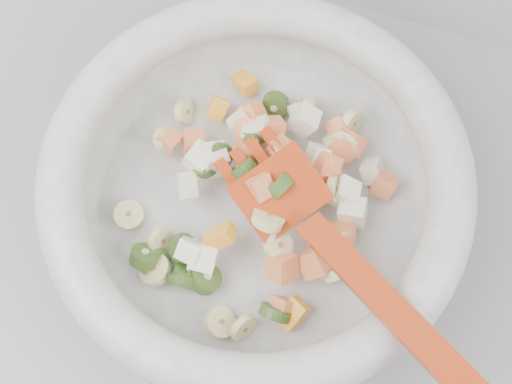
% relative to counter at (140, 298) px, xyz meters
% --- Properties ---
extents(counter, '(2.00, 0.60, 0.90)m').
position_rel_counter_xyz_m(counter, '(0.00, 0.00, 0.00)').
color(counter, gray).
rests_on(counter, ground).
extents(mixing_bowl, '(0.42, 0.35, 0.14)m').
position_rel_counter_xyz_m(mixing_bowl, '(0.17, 0.04, 0.50)').
color(mixing_bowl, silver).
rests_on(mixing_bowl, counter).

